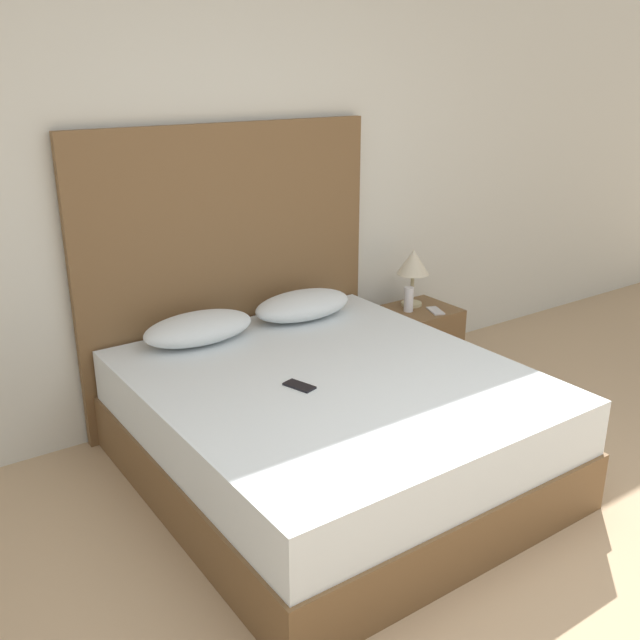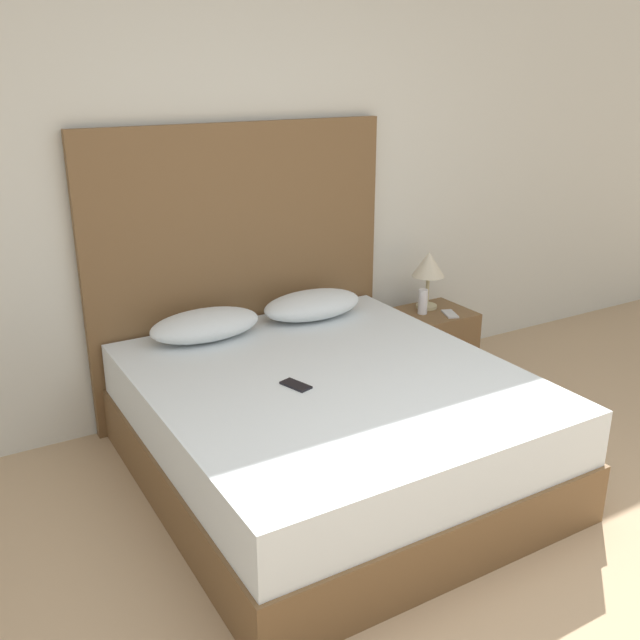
{
  "view_description": "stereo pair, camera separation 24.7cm",
  "coord_description": "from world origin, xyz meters",
  "px_view_note": "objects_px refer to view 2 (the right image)",
  "views": [
    {
      "loc": [
        -1.87,
        -0.99,
        1.97
      ],
      "look_at": [
        -0.03,
        1.65,
        0.81
      ],
      "focal_mm": 40.0,
      "sensor_mm": 36.0,
      "label": 1
    },
    {
      "loc": [
        -1.67,
        -1.12,
        1.97
      ],
      "look_at": [
        -0.03,
        1.65,
        0.81
      ],
      "focal_mm": 40.0,
      "sensor_mm": 36.0,
      "label": 2
    }
  ],
  "objects_px": {
    "bed": "(330,427)",
    "nightstand": "(434,344)",
    "phone_on_nightstand": "(450,314)",
    "table_lamp": "(429,266)",
    "phone_on_bed": "(296,385)"
  },
  "relations": [
    {
      "from": "phone_on_bed",
      "to": "nightstand",
      "type": "xyz_separation_m",
      "value": [
        1.41,
        0.71,
        -0.33
      ]
    },
    {
      "from": "table_lamp",
      "to": "phone_on_nightstand",
      "type": "relative_size",
      "value": 2.28
    },
    {
      "from": "bed",
      "to": "phone_on_bed",
      "type": "distance_m",
      "value": 0.35
    },
    {
      "from": "bed",
      "to": "phone_on_nightstand",
      "type": "height_order",
      "value": "bed"
    },
    {
      "from": "nightstand",
      "to": "table_lamp",
      "type": "height_order",
      "value": "table_lamp"
    },
    {
      "from": "bed",
      "to": "phone_on_nightstand",
      "type": "bearing_deg",
      "value": 24.87
    },
    {
      "from": "phone_on_bed",
      "to": "phone_on_nightstand",
      "type": "distance_m",
      "value": 1.57
    },
    {
      "from": "nightstand",
      "to": "table_lamp",
      "type": "xyz_separation_m",
      "value": [
        -0.01,
        0.08,
        0.51
      ]
    },
    {
      "from": "bed",
      "to": "nightstand",
      "type": "bearing_deg",
      "value": 29.24
    },
    {
      "from": "table_lamp",
      "to": "bed",
      "type": "bearing_deg",
      "value": -147.67
    },
    {
      "from": "nightstand",
      "to": "phone_on_bed",
      "type": "bearing_deg",
      "value": -153.48
    },
    {
      "from": "phone_on_nightstand",
      "to": "nightstand",
      "type": "bearing_deg",
      "value": 107.27
    },
    {
      "from": "bed",
      "to": "nightstand",
      "type": "distance_m",
      "value": 1.39
    },
    {
      "from": "table_lamp",
      "to": "phone_on_nightstand",
      "type": "height_order",
      "value": "table_lamp"
    },
    {
      "from": "nightstand",
      "to": "phone_on_nightstand",
      "type": "height_order",
      "value": "phone_on_nightstand"
    }
  ]
}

